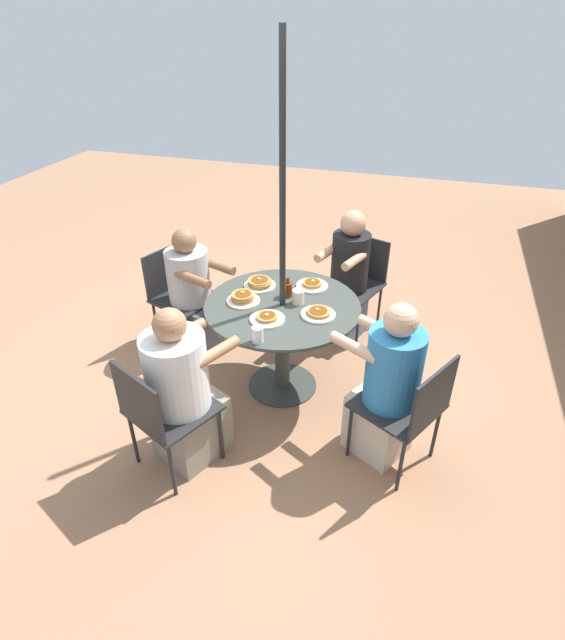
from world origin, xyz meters
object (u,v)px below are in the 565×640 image
patio_chair_west (357,278)px  patio_table (282,323)px  diner_north (193,297)px  patio_chair_south (410,406)px  syrup_bottle (288,289)px  diner_east (183,394)px  drinking_glass_a (258,335)px  diner_south (387,389)px  pancake_plate_c (312,285)px  patio_chair_east (161,410)px  diner_west (347,281)px  pancake_plate_b (260,283)px  pancake_plate_d (318,313)px  pancake_plate_e (243,298)px  coffee_cup (298,297)px  pancake_plate_a (267,318)px  patio_chair_north (178,291)px

patio_chair_west → patio_table: bearing=90.0°
diner_north → patio_chair_south: (0.84, 1.84, 0.00)m
syrup_bottle → diner_east: bearing=-22.0°
diner_east → drinking_glass_a: bearing=68.2°
diner_south → pancake_plate_c: diner_south is taller
patio_chair_east → diner_south: diner_south is taller
diner_west → patio_chair_east: bearing=87.5°
patio_chair_south → pancake_plate_c: patio_chair_south is taller
pancake_plate_b → pancake_plate_d: (0.27, 0.52, -0.01)m
pancake_plate_d → syrup_bottle: syrup_bottle is taller
diner_north → diner_south: 1.85m
diner_east → pancake_plate_c: diner_east is taller
drinking_glass_a → syrup_bottle: bearing=178.2°
patio_chair_east → diner_east: (-0.16, 0.07, 0.02)m
pancake_plate_e → coffee_cup: size_ratio=2.26×
patio_chair_east → diner_west: 2.03m
patio_table → pancake_plate_b: 0.37m
pancake_plate_e → syrup_bottle: syrup_bottle is taller
patio_chair_south → pancake_plate_c: 1.21m
patio_chair_west → pancake_plate_a: (1.27, -0.41, 0.27)m
diner_north → diner_west: bearing=134.9°
patio_chair_east → pancake_plate_e: patio_chair_east is taller
patio_table → patio_chair_west: bearing=160.0°
diner_east → pancake_plate_e: (-0.80, 0.10, 0.26)m
syrup_bottle → diner_south: bearing=54.8°
pancake_plate_d → diner_north: bearing=-108.3°
diner_south → pancake_plate_b: 1.26m
pancake_plate_c → patio_chair_south: bearing=44.4°
patio_chair_north → pancake_plate_a: (0.60, 1.00, 0.27)m
patio_chair_south → diner_south: size_ratio=0.73×
diner_east → pancake_plate_c: 1.30m
diner_west → patio_chair_north: bearing=40.5°
patio_chair_north → patio_chair_east: (1.37, 0.58, 0.00)m
patio_chair_north → pancake_plate_d: size_ratio=3.50×
patio_chair_north → pancake_plate_c: 1.21m
pancake_plate_b → pancake_plate_e: bearing=-9.4°
patio_chair_west → coffee_cup: bearing=94.5°
diner_south → syrup_bottle: 1.03m
diner_east → patio_chair_east: bearing=-90.0°
pancake_plate_a → drinking_glass_a: 0.26m
pancake_plate_e → drinking_glass_a: size_ratio=2.20×
diner_south → pancake_plate_b: bearing=87.1°
diner_west → diner_south: bearing=130.5°
patio_chair_south → patio_chair_west: bearing=49.4°
diner_north → patio_chair_west: (-0.73, 1.25, 0.00)m
pancake_plate_a → diner_south: bearing=75.7°
patio_chair_north → pancake_plate_d: (0.44, 1.32, 0.27)m
diner_west → pancake_plate_e: 1.13m
patio_table → patio_chair_south: size_ratio=1.33×
diner_south → diner_west: bearing=49.3°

